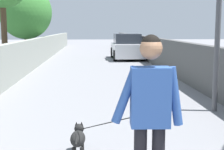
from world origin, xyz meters
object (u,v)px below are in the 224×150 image
(tree_left_mid, at_px, (25,12))
(person_skateboarder, at_px, (150,108))
(dog, at_px, (78,138))
(car_near, at_px, (127,47))

(tree_left_mid, bearing_deg, person_skateboarder, -165.41)
(tree_left_mid, bearing_deg, dog, -166.68)
(dog, bearing_deg, tree_left_mid, 13.32)
(dog, relative_size, car_near, 0.49)
(car_near, bearing_deg, person_skateboarder, 174.41)
(tree_left_mid, height_order, dog, tree_left_mid)
(dog, bearing_deg, person_skateboarder, -154.05)
(car_near, bearing_deg, tree_left_mid, 89.19)
(person_skateboarder, relative_size, dog, 0.92)
(person_skateboarder, distance_m, dog, 1.94)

